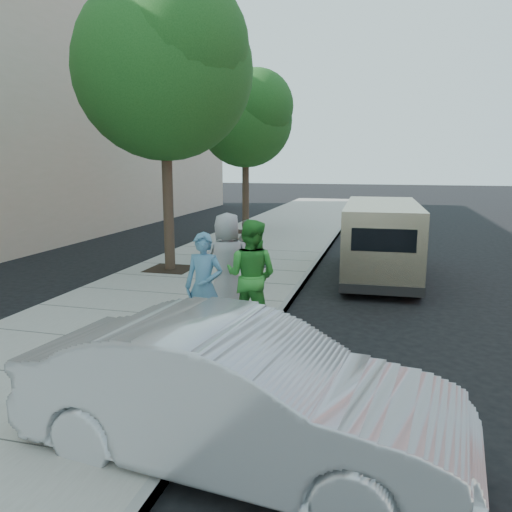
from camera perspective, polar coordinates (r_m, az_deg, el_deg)
name	(u,v)px	position (r m, az deg, el deg)	size (l,w,h in m)	color
ground	(222,304)	(11.02, -3.96, -5.45)	(120.00, 120.00, 0.00)	black
sidewalk	(179,297)	(11.35, -8.77, -4.68)	(5.00, 60.00, 0.15)	gray
curb_face	(286,305)	(10.64, 3.44, -5.62)	(0.12, 60.00, 0.16)	gray
tree_near	(165,63)	(13.87, -10.33, 20.88)	(4.62, 4.60, 7.53)	black
tree_far	(246,116)	(20.88, -1.10, 15.74)	(3.92, 3.80, 6.49)	black
parking_meter	(262,272)	(9.15, 0.67, -1.87)	(0.28, 0.15, 1.27)	gray
van	(381,239)	(13.60, 14.08, 1.94)	(1.98, 5.46, 2.00)	#C4B38C
sedan	(238,395)	(5.22, -2.04, -15.60)	(1.60, 4.58, 1.51)	#B5B8BD
person_officer	(204,287)	(8.23, -5.96, -3.53)	(0.66, 0.43, 1.80)	teal
person_green_shirt	(251,276)	(8.63, -0.56, -2.26)	(0.95, 0.74, 1.96)	green
person_gray_shirt	(228,265)	(9.45, -3.27, -1.02)	(0.97, 0.63, 1.99)	gray
person_striped_polo	(248,253)	(11.67, -0.93, 0.30)	(0.94, 0.39, 1.61)	slate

